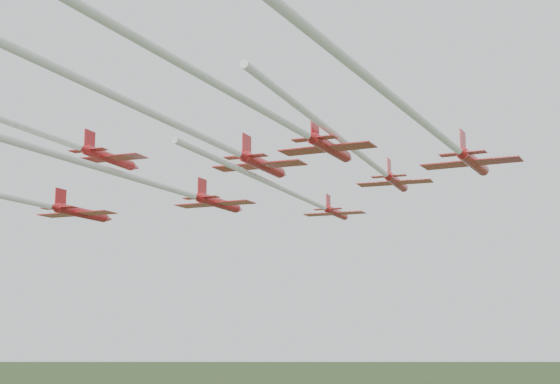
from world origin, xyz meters
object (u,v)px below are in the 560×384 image
at_px(jet_row2_right, 372,163).
at_px(jet_row2_left, 176,190).
at_px(jet_lead, 307,200).
at_px(jet_row4_right, 276,117).
at_px(jet_row3_mid, 220,145).
at_px(jet_row3_right, 433,130).

bearing_deg(jet_row2_right, jet_row2_left, 174.43).
xyz_separation_m(jet_lead, jet_row4_right, (13.58, -36.32, -0.35)).
bearing_deg(jet_lead, jet_row3_mid, -88.69).
xyz_separation_m(jet_lead, jet_row3_mid, (2.58, -25.18, 1.13)).
bearing_deg(jet_row4_right, jet_row3_mid, 133.55).
relative_size(jet_row2_right, jet_row3_mid, 1.01).
bearing_deg(jet_row2_right, jet_row3_mid, -136.98).
xyz_separation_m(jet_row2_right, jet_row4_right, (0.67, -22.57, -1.04)).
bearing_deg(jet_row2_left, jet_row2_right, -2.82).
bearing_deg(jet_row3_mid, jet_row4_right, -48.68).
relative_size(jet_lead, jet_row3_mid, 1.06).
bearing_deg(jet_row3_right, jet_row2_left, 159.20).
distance_m(jet_row2_left, jet_row3_mid, 17.06).
relative_size(jet_row3_mid, jet_row4_right, 1.01).
height_order(jet_lead, jet_row4_right, jet_lead).
bearing_deg(jet_lead, jet_row3_right, -54.24).
relative_size(jet_row2_left, jet_row3_mid, 1.03).
bearing_deg(jet_row3_mid, jet_row2_right, 44.54).
height_order(jet_lead, jet_row2_left, jet_row2_left).
relative_size(jet_row2_right, jet_row3_right, 0.83).
bearing_deg(jet_row3_mid, jet_row3_right, -6.21).
distance_m(jet_row2_right, jet_row3_mid, 15.42).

